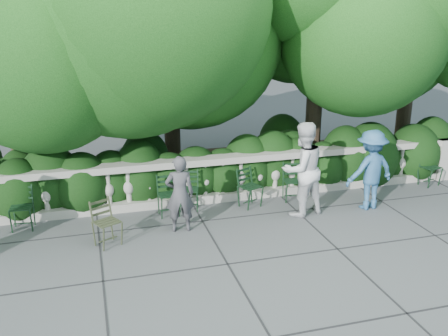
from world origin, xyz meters
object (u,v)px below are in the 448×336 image
object	(u,v)px
chair_d	(254,208)
chair_e	(294,203)
person_older_blue	(370,170)
chair_f	(433,187)
person_casual_man	(302,169)
chair_a	(23,232)
chair_c	(171,218)
chair_b	(189,212)
chair_weathered	(113,248)
person_woman_grey	(180,194)

from	to	relation	value
chair_d	chair_e	xyz separation A→B (m)	(0.93, 0.07, 0.00)
chair_d	person_older_blue	xyz separation A→B (m)	(2.30, -0.60, 0.84)
chair_e	person_older_blue	xyz separation A→B (m)	(1.37, -0.67, 0.84)
chair_f	person_casual_man	size ratio (longest dim) A/B	0.44
chair_f	chair_e	bearing A→B (deg)	167.28
chair_f	chair_a	bearing A→B (deg)	166.87
chair_c	chair_f	distance (m)	6.26
chair_d	person_older_blue	distance (m)	2.52
chair_d	chair_f	xyz separation A→B (m)	(4.48, 0.11, 0.00)
chair_a	chair_b	size ratio (longest dim) A/B	1.00
chair_e	chair_weathered	bearing A→B (deg)	-154.53
chair_b	chair_e	distance (m)	2.31
chair_weathered	person_older_blue	distance (m)	5.37
chair_c	person_casual_man	distance (m)	2.81
chair_b	chair_f	size ratio (longest dim) A/B	1.00
chair_a	chair_c	bearing A→B (deg)	2.44
person_woman_grey	chair_b	bearing A→B (deg)	-104.29
chair_c	chair_weathered	bearing A→B (deg)	-142.34
chair_c	person_woman_grey	size ratio (longest dim) A/B	0.57
chair_a	person_casual_man	world-z (taller)	person_casual_man
chair_d	chair_weathered	distance (m)	3.16
chair_a	person_woman_grey	bearing A→B (deg)	-9.72
chair_e	person_woman_grey	bearing A→B (deg)	-155.24
chair_e	person_casual_man	size ratio (longest dim) A/B	0.44
person_woman_grey	person_casual_man	size ratio (longest dim) A/B	0.77
chair_c	chair_b	bearing A→B (deg)	21.73
chair_a	chair_weathered	bearing A→B (deg)	-30.83
chair_a	chair_b	xyz separation A→B (m)	(3.20, 0.10, 0.00)
chair_b	chair_e	xyz separation A→B (m)	(2.30, -0.10, 0.00)
chair_b	chair_d	bearing A→B (deg)	7.90
chair_weathered	person_woman_grey	size ratio (longest dim) A/B	0.57
person_woman_grey	person_older_blue	distance (m)	4.00
chair_e	chair_f	distance (m)	3.55
chair_a	chair_e	size ratio (longest dim) A/B	1.00
chair_a	chair_b	distance (m)	3.20
person_woman_grey	person_older_blue	size ratio (longest dim) A/B	0.88
chair_a	person_older_blue	xyz separation A→B (m)	(6.87, -0.67, 0.84)
person_casual_man	chair_b	bearing A→B (deg)	-30.46
chair_c	person_casual_man	world-z (taller)	person_casual_man
chair_c	chair_f	world-z (taller)	same
chair_weathered	chair_f	bearing A→B (deg)	-18.57
chair_a	person_woman_grey	size ratio (longest dim) A/B	0.57
person_casual_man	person_older_blue	bearing A→B (deg)	163.72
chair_f	chair_weathered	bearing A→B (deg)	175.41
chair_a	chair_c	world-z (taller)	same
chair_b	person_older_blue	xyz separation A→B (m)	(3.68, -0.77, 0.84)
chair_b	chair_f	world-z (taller)	same
chair_c	chair_e	xyz separation A→B (m)	(2.71, 0.08, 0.00)
chair_b	chair_weathered	xyz separation A→B (m)	(-1.61, -1.21, 0.00)
person_older_blue	chair_e	bearing A→B (deg)	-32.97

